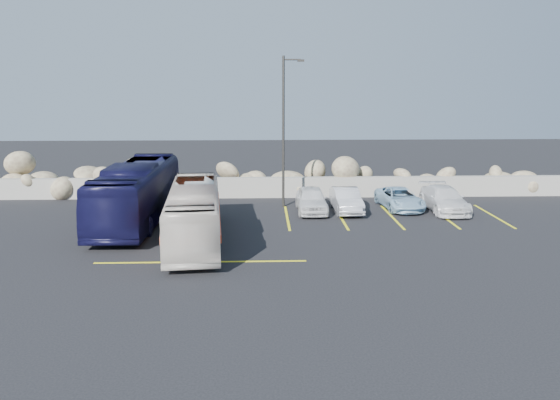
{
  "coord_description": "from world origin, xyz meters",
  "views": [
    {
      "loc": [
        1.33,
        -19.52,
        6.63
      ],
      "look_at": [
        2.13,
        4.0,
        1.56
      ],
      "focal_mm": 35.0,
      "sensor_mm": 36.0,
      "label": 1
    }
  ],
  "objects_px": {
    "car_c": "(444,199)",
    "vintage_bus": "(194,214)",
    "lamppost": "(284,128)",
    "tour_coach": "(137,192)",
    "car_d": "(400,198)",
    "car_a": "(311,199)",
    "car_b": "(346,200)"
  },
  "relations": [
    {
      "from": "lamppost",
      "to": "vintage_bus",
      "type": "bearing_deg",
      "value": -121.82
    },
    {
      "from": "tour_coach",
      "to": "car_b",
      "type": "xyz_separation_m",
      "value": [
        10.45,
        1.71,
        -0.82
      ]
    },
    {
      "from": "vintage_bus",
      "to": "car_d",
      "type": "xyz_separation_m",
      "value": [
        10.25,
        5.92,
        -0.67
      ]
    },
    {
      "from": "car_c",
      "to": "vintage_bus",
      "type": "bearing_deg",
      "value": -157.42
    },
    {
      "from": "tour_coach",
      "to": "car_d",
      "type": "bearing_deg",
      "value": 10.32
    },
    {
      "from": "car_a",
      "to": "car_c",
      "type": "height_order",
      "value": "car_a"
    },
    {
      "from": "tour_coach",
      "to": "car_c",
      "type": "xyz_separation_m",
      "value": [
        15.63,
        1.68,
        -0.8
      ]
    },
    {
      "from": "car_c",
      "to": "lamppost",
      "type": "bearing_deg",
      "value": 170.88
    },
    {
      "from": "vintage_bus",
      "to": "car_d",
      "type": "height_order",
      "value": "vintage_bus"
    },
    {
      "from": "car_a",
      "to": "tour_coach",
      "type": "bearing_deg",
      "value": -168.56
    },
    {
      "from": "lamppost",
      "to": "car_c",
      "type": "bearing_deg",
      "value": -8.64
    },
    {
      "from": "car_a",
      "to": "car_b",
      "type": "relative_size",
      "value": 1.03
    },
    {
      "from": "car_d",
      "to": "lamppost",
      "type": "bearing_deg",
      "value": 168.88
    },
    {
      "from": "car_a",
      "to": "lamppost",
      "type": "bearing_deg",
      "value": 138.48
    },
    {
      "from": "lamppost",
      "to": "vintage_bus",
      "type": "distance_m",
      "value": 8.33
    },
    {
      "from": "lamppost",
      "to": "tour_coach",
      "type": "xyz_separation_m",
      "value": [
        -7.25,
        -2.95,
        -2.86
      ]
    },
    {
      "from": "car_c",
      "to": "car_d",
      "type": "relative_size",
      "value": 1.1
    },
    {
      "from": "car_b",
      "to": "lamppost",
      "type": "bearing_deg",
      "value": 157.37
    },
    {
      "from": "lamppost",
      "to": "car_d",
      "type": "distance_m",
      "value": 7.25
    },
    {
      "from": "vintage_bus",
      "to": "car_c",
      "type": "xyz_separation_m",
      "value": [
        12.45,
        5.3,
        -0.59
      ]
    },
    {
      "from": "lamppost",
      "to": "car_c",
      "type": "relative_size",
      "value": 1.84
    },
    {
      "from": "car_a",
      "to": "car_b",
      "type": "xyz_separation_m",
      "value": [
        1.82,
        -0.02,
        -0.04
      ]
    },
    {
      "from": "tour_coach",
      "to": "car_d",
      "type": "distance_m",
      "value": 13.65
    },
    {
      "from": "car_a",
      "to": "car_c",
      "type": "xyz_separation_m",
      "value": [
        7.0,
        -0.05,
        -0.02
      ]
    },
    {
      "from": "car_a",
      "to": "vintage_bus",
      "type": "bearing_deg",
      "value": -135.41
    },
    {
      "from": "lamppost",
      "to": "car_d",
      "type": "xyz_separation_m",
      "value": [
        6.17,
        -0.66,
        -3.74
      ]
    },
    {
      "from": "lamppost",
      "to": "tour_coach",
      "type": "distance_m",
      "value": 8.34
    },
    {
      "from": "car_b",
      "to": "car_d",
      "type": "relative_size",
      "value": 0.94
    },
    {
      "from": "vintage_bus",
      "to": "car_b",
      "type": "relative_size",
      "value": 2.35
    },
    {
      "from": "lamppost",
      "to": "car_d",
      "type": "bearing_deg",
      "value": -6.08
    },
    {
      "from": "vintage_bus",
      "to": "car_b",
      "type": "height_order",
      "value": "vintage_bus"
    },
    {
      "from": "vintage_bus",
      "to": "car_b",
      "type": "bearing_deg",
      "value": 31.17
    }
  ]
}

